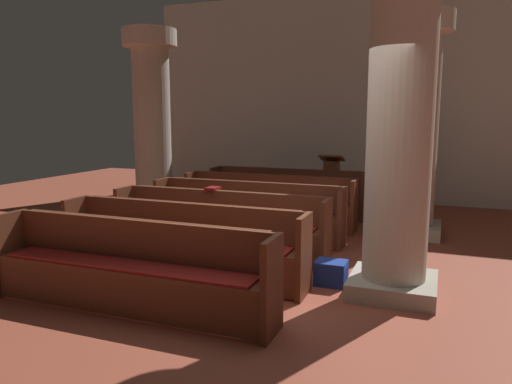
% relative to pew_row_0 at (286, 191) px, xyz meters
% --- Properties ---
extents(ground_plane, '(19.20, 19.20, 0.00)m').
position_rel_pew_row_0_xyz_m(ground_plane, '(1.18, -3.93, -0.46)').
color(ground_plane, '#9E4733').
extents(back_wall, '(10.00, 0.16, 4.50)m').
position_rel_pew_row_0_xyz_m(back_wall, '(1.18, 2.15, 1.79)').
color(back_wall, silver).
rests_on(back_wall, ground).
extents(pew_row_0, '(2.96, 0.47, 0.86)m').
position_rel_pew_row_0_xyz_m(pew_row_0, '(0.00, 0.00, 0.00)').
color(pew_row_0, brown).
rests_on(pew_row_0, ground).
extents(pew_row_1, '(2.96, 0.46, 0.86)m').
position_rel_pew_row_0_xyz_m(pew_row_1, '(0.00, -0.98, 0.00)').
color(pew_row_1, brown).
rests_on(pew_row_1, ground).
extents(pew_row_2, '(2.96, 0.46, 0.86)m').
position_rel_pew_row_0_xyz_m(pew_row_2, '(0.00, -1.96, 0.00)').
color(pew_row_2, brown).
rests_on(pew_row_2, ground).
extents(pew_row_3, '(2.96, 0.47, 0.86)m').
position_rel_pew_row_0_xyz_m(pew_row_3, '(0.00, -2.94, 0.00)').
color(pew_row_3, brown).
rests_on(pew_row_3, ground).
extents(pew_row_4, '(2.96, 0.46, 0.86)m').
position_rel_pew_row_0_xyz_m(pew_row_4, '(0.00, -3.93, 0.00)').
color(pew_row_4, brown).
rests_on(pew_row_4, ground).
extents(pew_row_5, '(2.96, 0.46, 0.86)m').
position_rel_pew_row_0_xyz_m(pew_row_5, '(0.00, -4.91, 0.00)').
color(pew_row_5, brown).
rests_on(pew_row_5, ground).
extents(pillar_aisle_side, '(0.96, 0.96, 3.37)m').
position_rel_pew_row_0_xyz_m(pillar_aisle_side, '(2.30, -0.75, 1.29)').
color(pillar_aisle_side, '#B6AD9A').
rests_on(pillar_aisle_side, ground).
extents(pillar_far_side, '(0.96, 0.96, 3.37)m').
position_rel_pew_row_0_xyz_m(pillar_far_side, '(-2.25, -0.98, 1.29)').
color(pillar_far_side, '#B6AD9A').
rests_on(pillar_far_side, ground).
extents(pillar_aisle_rear, '(0.94, 0.94, 3.37)m').
position_rel_pew_row_0_xyz_m(pillar_aisle_rear, '(2.30, -3.52, 1.29)').
color(pillar_aisle_rear, '#B6AD9A').
rests_on(pillar_aisle_rear, ground).
extents(lectern, '(0.48, 0.45, 1.08)m').
position_rel_pew_row_0_xyz_m(lectern, '(0.62, 1.07, -0.01)').
color(lectern, brown).
rests_on(lectern, ground).
extents(hymn_book, '(0.15, 0.22, 0.04)m').
position_rel_pew_row_0_xyz_m(hymn_book, '(-0.17, -2.75, 0.41)').
color(hymn_book, maroon).
rests_on(hymn_book, pew_row_3).
extents(kneeler_box_blue, '(0.34, 0.28, 0.27)m').
position_rel_pew_row_0_xyz_m(kneeler_box_blue, '(1.64, -3.48, -0.33)').
color(kneeler_box_blue, navy).
rests_on(kneeler_box_blue, ground).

